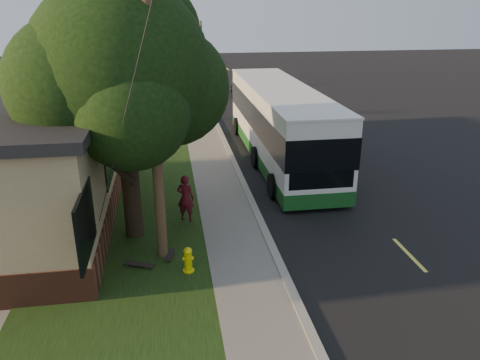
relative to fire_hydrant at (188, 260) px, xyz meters
name	(u,v)px	position (x,y,z in m)	size (l,w,h in m)	color
ground	(279,266)	(2.60, 0.00, -0.43)	(120.00, 120.00, 0.00)	black
road	(311,154)	(6.60, 10.00, -0.43)	(8.00, 80.00, 0.01)	black
curb	(232,157)	(2.60, 10.00, -0.37)	(0.25, 80.00, 0.12)	gray
sidewalk	(211,159)	(1.60, 10.00, -0.39)	(2.00, 80.00, 0.08)	slate
grass_verge	(137,162)	(-1.90, 10.00, -0.40)	(5.00, 80.00, 0.07)	black
fire_hydrant	(188,260)	(0.00, 0.00, 0.00)	(0.32, 0.32, 0.74)	yellow
utility_pole	(153,103)	(-0.71, 0.99, 4.20)	(2.86, 3.21, 9.07)	#473321
leafy_tree	(122,74)	(-1.57, 2.65, 4.73)	(6.30, 6.00, 7.80)	black
bare_tree_near	(157,88)	(-0.90, 18.00, 1.72)	(1.38, 1.21, 4.31)	black
bare_tree_far	(165,66)	(-0.40, 30.00, 1.57)	(1.38, 1.21, 4.03)	black
traffic_signal	(201,47)	(3.10, 34.00, 2.73)	(0.18, 0.22, 5.50)	#2D2D30
transit_bus	(280,122)	(4.85, 9.58, 1.41)	(2.95, 12.78, 3.46)	silver
skateboarder	(186,198)	(0.10, 3.30, 0.46)	(0.60, 0.39, 1.65)	#531019
skateboard_main	(170,255)	(-0.49, 0.89, -0.31)	(0.32, 0.74, 0.07)	black
skateboard_spare	(139,265)	(-1.37, 0.46, -0.30)	(0.89, 0.56, 0.08)	black
distant_car	(241,86)	(5.66, 26.47, 0.27)	(1.65, 4.11, 1.40)	black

